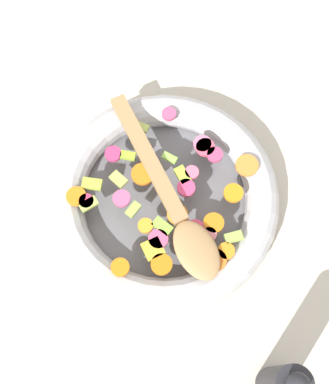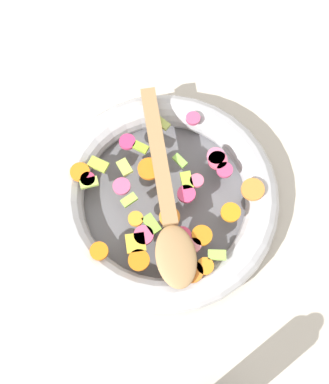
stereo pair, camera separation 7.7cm
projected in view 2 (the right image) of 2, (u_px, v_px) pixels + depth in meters
ground_plane at (164, 203)px, 0.82m from camera, size 4.00×4.00×0.00m
skillet at (164, 198)px, 0.80m from camera, size 0.34×0.34×0.05m
chopped_vegetables at (168, 201)px, 0.76m from camera, size 0.26×0.28×0.01m
wooden_spoon at (167, 205)px, 0.75m from camera, size 0.26×0.23×0.01m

